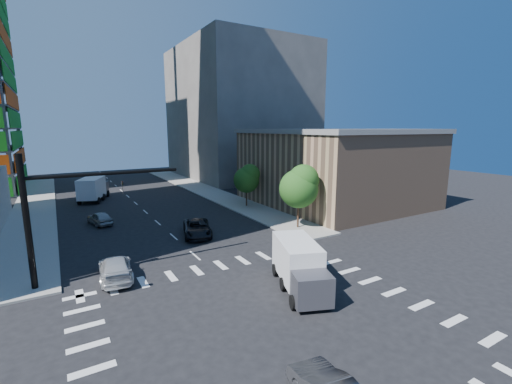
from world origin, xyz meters
TOP-DOWN VIEW (x-y plane):
  - ground at (0.00, 0.00)m, footprint 160.00×160.00m
  - road_markings at (0.00, 0.00)m, footprint 20.00×20.00m
  - sidewalk_ne at (12.50, 40.00)m, footprint 5.00×60.00m
  - sidewalk_nw at (-12.50, 40.00)m, footprint 5.00×60.00m
  - commercial_building at (25.00, 22.00)m, footprint 20.50×22.50m
  - bg_building_ne at (27.00, 55.00)m, footprint 24.00×30.00m
  - signal_mast_nw at (-10.00, 11.50)m, footprint 10.20×0.40m
  - tree_south at (12.63, 13.90)m, footprint 4.16×4.16m
  - tree_north at (12.93, 25.90)m, footprint 3.54×3.52m
  - car_nb_far at (2.19, 17.14)m, footprint 4.11×6.15m
  - car_sb_near at (-6.52, 10.68)m, footprint 2.70×5.56m
  - car_sb_mid at (-5.77, 26.61)m, footprint 2.66×4.61m
  - box_truck_near at (3.79, 2.36)m, footprint 4.55×6.54m
  - box_truck_far at (-4.85, 41.40)m, footprint 5.08×7.29m

SIDE VIEW (x-z plane):
  - ground at x=0.00m, z-range 0.00..0.00m
  - road_markings at x=0.00m, z-range 0.00..0.01m
  - sidewalk_ne at x=12.50m, z-range 0.00..0.15m
  - sidewalk_nw at x=-12.50m, z-range 0.00..0.15m
  - car_sb_mid at x=-5.77m, z-range 0.00..1.48m
  - car_sb_near at x=-6.52m, z-range 0.00..1.56m
  - car_nb_far at x=2.19m, z-range 0.00..1.57m
  - box_truck_near at x=3.79m, z-range -0.18..2.97m
  - box_truck_far at x=-4.85m, z-range -0.20..3.32m
  - tree_north at x=12.93m, z-range 1.10..6.88m
  - tree_south at x=12.63m, z-range 1.27..8.10m
  - commercial_building at x=25.00m, z-range 0.01..10.61m
  - signal_mast_nw at x=-10.00m, z-range 0.99..9.99m
  - bg_building_ne at x=27.00m, z-range 0.00..28.00m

